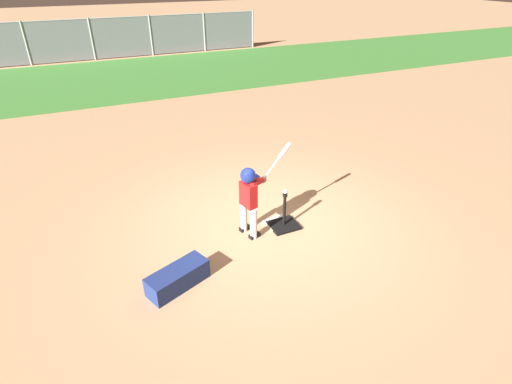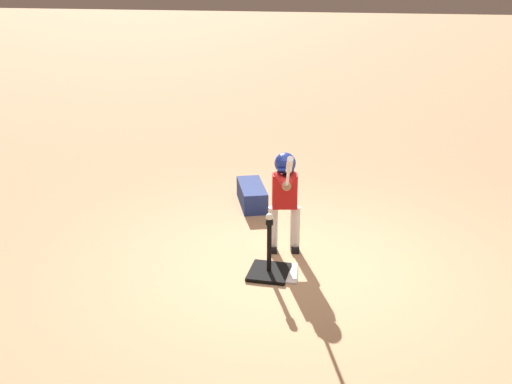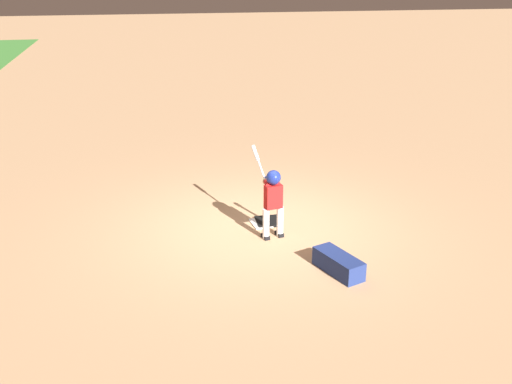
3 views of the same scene
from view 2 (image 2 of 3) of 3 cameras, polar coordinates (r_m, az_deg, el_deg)
name	(u,v)px [view 2 (image 2 of 3)]	position (r m, az deg, el deg)	size (l,w,h in m)	color
ground_plane	(289,269)	(6.48, 3.12, -7.34)	(90.00, 90.00, 0.00)	tan
home_plate	(276,273)	(6.38, 1.95, -7.69)	(0.44, 0.44, 0.02)	white
batting_tee	(269,267)	(6.34, 1.25, -7.19)	(0.46, 0.41, 0.62)	black
batter_child	(285,190)	(6.59, 2.77, 0.17)	(0.93, 0.41, 1.36)	silver
baseball	(269,217)	(6.10, 1.29, -2.37)	(0.07, 0.07, 0.07)	white
equipment_bag	(252,195)	(8.17, -0.40, -0.27)	(0.84, 0.32, 0.28)	navy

